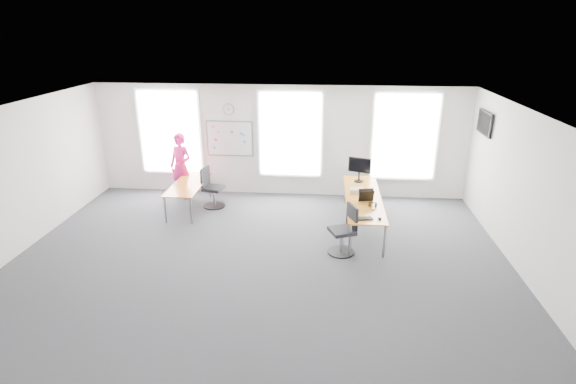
# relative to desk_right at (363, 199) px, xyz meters

# --- Properties ---
(floor) EXTENTS (10.00, 10.00, 0.00)m
(floor) POSITION_rel_desk_right_xyz_m (-2.15, -1.98, -0.69)
(floor) COLOR #2A292F
(floor) RESTS_ON ground
(ceiling) EXTENTS (10.00, 10.00, 0.00)m
(ceiling) POSITION_rel_desk_right_xyz_m (-2.15, -1.98, 2.31)
(ceiling) COLOR white
(ceiling) RESTS_ON ground
(wall_back) EXTENTS (10.00, 0.00, 10.00)m
(wall_back) POSITION_rel_desk_right_xyz_m (-2.15, 2.02, 0.81)
(wall_back) COLOR white
(wall_back) RESTS_ON ground
(wall_front) EXTENTS (10.00, 0.00, 10.00)m
(wall_front) POSITION_rel_desk_right_xyz_m (-2.15, -5.98, 0.81)
(wall_front) COLOR white
(wall_front) RESTS_ON ground
(wall_left) EXTENTS (0.00, 10.00, 10.00)m
(wall_left) POSITION_rel_desk_right_xyz_m (-7.15, -1.98, 0.81)
(wall_left) COLOR white
(wall_left) RESTS_ON ground
(wall_right) EXTENTS (0.00, 10.00, 10.00)m
(wall_right) POSITION_rel_desk_right_xyz_m (2.85, -1.98, 0.81)
(wall_right) COLOR white
(wall_right) RESTS_ON ground
(window_left) EXTENTS (1.60, 0.06, 2.20)m
(window_left) POSITION_rel_desk_right_xyz_m (-5.15, 1.99, 1.01)
(window_left) COLOR white
(window_left) RESTS_ON wall_back
(window_mid) EXTENTS (1.60, 0.06, 2.20)m
(window_mid) POSITION_rel_desk_right_xyz_m (-1.85, 1.99, 1.01)
(window_mid) COLOR white
(window_mid) RESTS_ON wall_back
(window_right) EXTENTS (1.60, 0.06, 2.20)m
(window_right) POSITION_rel_desk_right_xyz_m (1.15, 1.99, 1.01)
(window_right) COLOR white
(window_right) RESTS_ON wall_back
(desk_right) EXTENTS (0.81, 3.04, 0.74)m
(desk_right) POSITION_rel_desk_right_xyz_m (0.00, 0.00, 0.00)
(desk_right) COLOR orange
(desk_right) RESTS_ON ground
(desk_left) EXTENTS (0.75, 1.86, 0.68)m
(desk_left) POSITION_rel_desk_right_xyz_m (-4.34, 0.69, -0.07)
(desk_left) COLOR orange
(desk_left) RESTS_ON ground
(chair_right) EXTENTS (0.61, 0.61, 1.04)m
(chair_right) POSITION_rel_desk_right_xyz_m (-0.45, -1.32, -0.24)
(chair_right) COLOR black
(chair_right) RESTS_ON ground
(chair_left) EXTENTS (0.56, 0.56, 1.05)m
(chair_left) POSITION_rel_desk_right_xyz_m (-3.81, 0.92, -0.23)
(chair_left) COLOR black
(chair_left) RESTS_ON ground
(person) EXTENTS (0.76, 0.62, 1.79)m
(person) POSITION_rel_desk_right_xyz_m (-4.75, 1.45, 0.20)
(person) COLOR #E31A75
(person) RESTS_ON ground
(whiteboard) EXTENTS (1.20, 0.03, 0.90)m
(whiteboard) POSITION_rel_desk_right_xyz_m (-3.50, 1.99, 0.86)
(whiteboard) COLOR white
(whiteboard) RESTS_ON wall_back
(wall_clock) EXTENTS (0.30, 0.04, 0.30)m
(wall_clock) POSITION_rel_desk_right_xyz_m (-3.50, 1.99, 1.66)
(wall_clock) COLOR gray
(wall_clock) RESTS_ON wall_back
(tv) EXTENTS (0.06, 0.90, 0.55)m
(tv) POSITION_rel_desk_right_xyz_m (2.80, 1.02, 1.61)
(tv) COLOR black
(tv) RESTS_ON wall_right
(keyboard) EXTENTS (0.44, 0.27, 0.02)m
(keyboard) POSITION_rel_desk_right_xyz_m (-0.10, -1.25, 0.06)
(keyboard) COLOR black
(keyboard) RESTS_ON desk_right
(mouse) EXTENTS (0.10, 0.14, 0.05)m
(mouse) POSITION_rel_desk_right_xyz_m (0.25, -1.24, 0.07)
(mouse) COLOR black
(mouse) RESTS_ON desk_right
(lens_cap) EXTENTS (0.07, 0.07, 0.01)m
(lens_cap) POSITION_rel_desk_right_xyz_m (0.16, -0.76, 0.05)
(lens_cap) COLOR black
(lens_cap) RESTS_ON desk_right
(headphones) EXTENTS (0.18, 0.09, 0.10)m
(headphones) POSITION_rel_desk_right_xyz_m (0.16, -0.57, 0.10)
(headphones) COLOR black
(headphones) RESTS_ON desk_right
(laptop_sleeve) EXTENTS (0.35, 0.25, 0.28)m
(laptop_sleeve) POSITION_rel_desk_right_xyz_m (0.04, -0.25, 0.18)
(laptop_sleeve) COLOR black
(laptop_sleeve) RESTS_ON desk_right
(paper_stack) EXTENTS (0.33, 0.25, 0.11)m
(paper_stack) POSITION_rel_desk_right_xyz_m (-0.13, 0.25, 0.10)
(paper_stack) COLOR beige
(paper_stack) RESTS_ON desk_right
(monitor) EXTENTS (0.55, 0.24, 0.63)m
(monitor) POSITION_rel_desk_right_xyz_m (-0.04, 1.07, 0.42)
(monitor) COLOR black
(monitor) RESTS_ON desk_right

